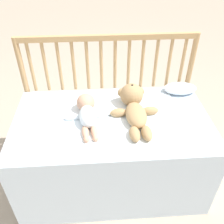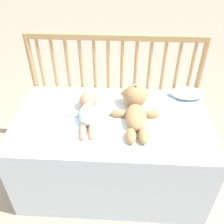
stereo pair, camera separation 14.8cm
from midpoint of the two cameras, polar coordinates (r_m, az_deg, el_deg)
name	(u,v)px [view 2 (the right image)]	position (r m, az deg, el deg)	size (l,w,h in m)	color
ground_plane	(112,177)	(1.93, 2.29, -14.63)	(12.00, 12.00, 0.00)	tan
crib_mattress	(112,151)	(1.71, 2.52, -8.93)	(1.20, 0.69, 0.56)	silver
crib_rail	(115,73)	(1.77, 3.11, 8.72)	(1.20, 0.04, 0.95)	tan
blanket	(115,121)	(1.50, 3.53, -2.25)	(0.80, 0.55, 0.01)	white
teddy_bear	(135,107)	(1.54, 8.15, 0.94)	(0.30, 0.46, 0.15)	tan
baby	(88,111)	(1.51, -2.76, 0.18)	(0.29, 0.37, 0.12)	white
small_pillow	(187,93)	(1.80, 19.10, 3.98)	(0.23, 0.14, 0.06)	silver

